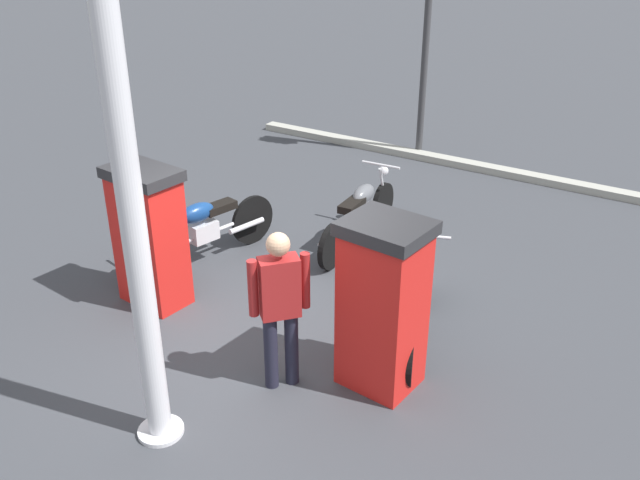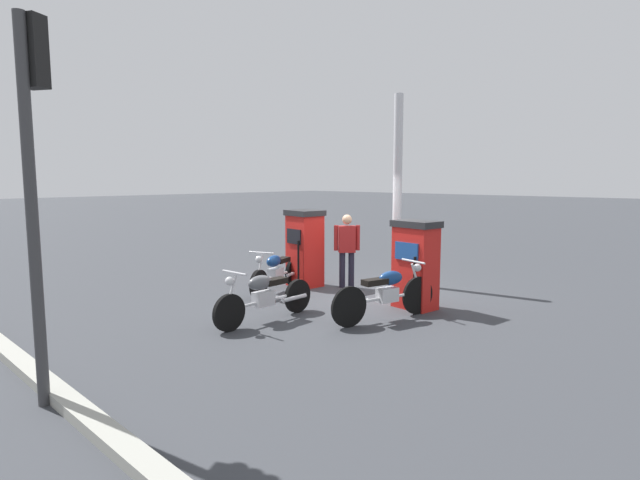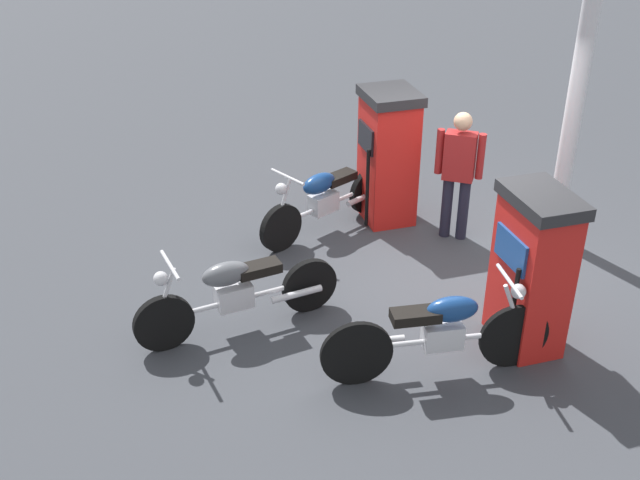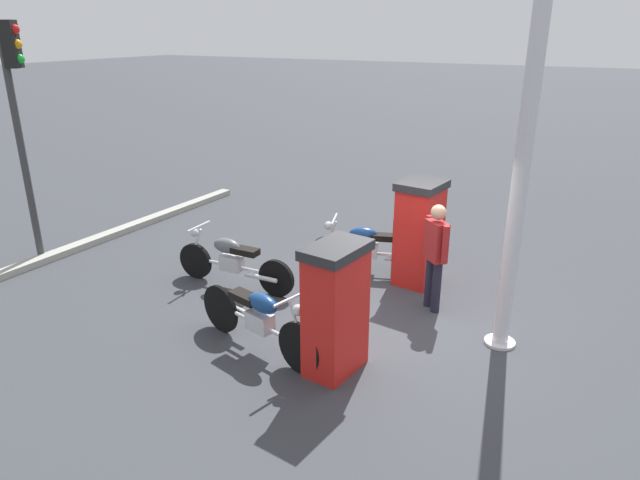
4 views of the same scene
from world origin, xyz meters
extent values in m
plane|color=#383A3F|center=(0.00, 0.00, 0.00)|extent=(120.00, 120.00, 0.00)
cube|color=red|center=(0.11, -1.44, 0.79)|extent=(0.65, 0.74, 1.57)
cube|color=black|center=(0.41, -1.48, 1.13)|extent=(0.09, 0.47, 0.32)
cube|color=#262628|center=(0.11, -1.44, 1.63)|extent=(0.71, 0.81, 0.12)
cylinder|color=black|center=(0.47, -1.28, 0.55)|extent=(0.05, 0.05, 1.02)
cube|color=red|center=(0.11, 1.44, 0.75)|extent=(0.57, 0.80, 1.50)
cube|color=#1E478C|center=(0.37, 1.41, 1.08)|extent=(0.09, 0.53, 0.32)
cube|color=#262628|center=(0.11, 1.44, 1.56)|extent=(0.63, 0.88, 0.12)
cylinder|color=black|center=(0.43, 1.63, 0.53)|extent=(0.05, 0.05, 0.98)
cylinder|color=black|center=(1.64, -1.20, 0.29)|extent=(0.58, 0.27, 0.59)
cylinder|color=black|center=(0.26, -1.68, 0.29)|extent=(0.58, 0.27, 0.59)
cube|color=silver|center=(1.00, -1.43, 0.39)|extent=(0.41, 0.31, 0.24)
cylinder|color=silver|center=(0.95, -1.44, 0.34)|extent=(1.05, 0.40, 0.05)
ellipsoid|color=navy|center=(1.06, -1.40, 0.67)|extent=(0.53, 0.36, 0.24)
cube|color=black|center=(0.74, -1.51, 0.64)|extent=(0.48, 0.33, 0.10)
cylinder|color=silver|center=(1.60, -1.22, 0.59)|extent=(0.26, 0.12, 0.57)
cylinder|color=silver|center=(1.53, -1.24, 0.91)|extent=(0.22, 0.54, 0.04)
sphere|color=silver|center=(1.62, -1.21, 0.79)|extent=(0.18, 0.18, 0.14)
cylinder|color=silver|center=(0.41, -1.50, 0.31)|extent=(0.54, 0.25, 0.07)
cylinder|color=black|center=(0.45, 1.72, 0.34)|extent=(0.66, 0.21, 0.67)
cylinder|color=black|center=(1.90, 1.36, 0.34)|extent=(0.66, 0.21, 0.67)
cube|color=silver|center=(1.13, 1.55, 0.44)|extent=(0.40, 0.28, 0.24)
cylinder|color=silver|center=(1.18, 1.54, 0.39)|extent=(1.10, 0.31, 0.05)
ellipsoid|color=navy|center=(1.06, 1.57, 0.72)|extent=(0.52, 0.33, 0.24)
cube|color=black|center=(1.39, 1.49, 0.69)|extent=(0.47, 0.30, 0.10)
cylinder|color=silver|center=(0.49, 1.71, 0.64)|extent=(0.26, 0.10, 0.57)
cylinder|color=silver|center=(0.57, 1.69, 0.96)|extent=(0.17, 0.55, 0.04)
sphere|color=silver|center=(0.47, 1.71, 0.84)|extent=(0.17, 0.17, 0.14)
cylinder|color=silver|center=(1.68, 1.29, 0.36)|extent=(0.55, 0.20, 0.07)
cylinder|color=black|center=(3.37, 0.15, 0.30)|extent=(0.60, 0.09, 0.60)
cylinder|color=black|center=(1.83, 0.10, 0.30)|extent=(0.60, 0.09, 0.60)
cube|color=silver|center=(2.65, 0.12, 0.40)|extent=(0.37, 0.21, 0.24)
cylinder|color=silver|center=(2.60, 0.12, 0.35)|extent=(1.16, 0.09, 0.05)
ellipsoid|color=#595B60|center=(2.72, 0.13, 0.68)|extent=(0.49, 0.24, 0.24)
cube|color=black|center=(2.38, 0.12, 0.65)|extent=(0.45, 0.22, 0.10)
cylinder|color=silver|center=(3.33, 0.15, 0.60)|extent=(0.26, 0.05, 0.57)
cylinder|color=silver|center=(3.25, 0.15, 0.92)|extent=(0.06, 0.56, 0.04)
sphere|color=silver|center=(3.35, 0.15, 0.80)|extent=(0.14, 0.14, 0.14)
cylinder|color=silver|center=(2.02, 0.22, 0.32)|extent=(0.55, 0.09, 0.07)
cylinder|color=#1E1E2D|center=(-0.48, -0.59, 0.39)|extent=(0.18, 0.18, 0.78)
cylinder|color=#1E1E2D|center=(-0.33, -0.73, 0.39)|extent=(0.18, 0.18, 0.78)
cube|color=maroon|center=(-0.40, -0.66, 1.07)|extent=(0.40, 0.39, 0.58)
cylinder|color=maroon|center=(-0.58, -0.50, 1.10)|extent=(0.13, 0.13, 0.55)
cylinder|color=maroon|center=(-0.23, -0.82, 1.10)|extent=(0.13, 0.13, 0.55)
sphere|color=tan|center=(-0.40, -0.66, 1.50)|extent=(0.30, 0.30, 0.22)
cylinder|color=#38383A|center=(6.33, 0.88, 2.01)|extent=(0.16, 0.16, 4.02)
cube|color=black|center=(6.21, 0.81, 3.66)|extent=(0.29, 0.31, 0.72)
sphere|color=red|center=(6.12, 0.77, 3.88)|extent=(0.20, 0.20, 0.15)
sphere|color=orange|center=(6.12, 0.77, 3.66)|extent=(0.20, 0.20, 0.15)
sphere|color=green|center=(6.12, 0.77, 3.44)|extent=(0.20, 0.20, 0.15)
cylinder|color=silver|center=(-1.52, -0.13, 2.12)|extent=(0.20, 0.20, 4.23)
cylinder|color=silver|center=(-1.52, -0.13, 0.02)|extent=(0.40, 0.40, 0.04)
cube|color=#9E9E93|center=(6.15, 0.00, 0.06)|extent=(0.45, 8.28, 0.12)
camera|label=1|loc=(-4.72, -3.68, 4.16)|focal=38.32mm
camera|label=2|loc=(8.13, 6.62, 2.40)|focal=29.10mm
camera|label=3|loc=(4.46, 6.36, 4.66)|focal=43.71mm
camera|label=4|loc=(-2.59, 6.74, 3.91)|focal=31.94mm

